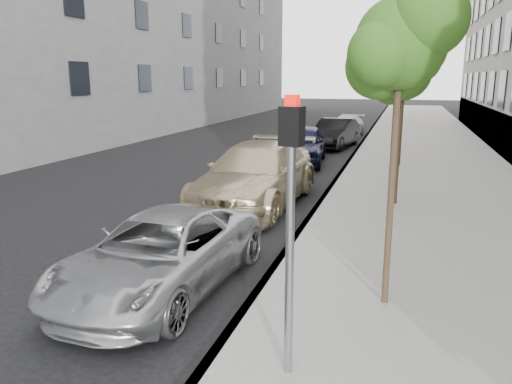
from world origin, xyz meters
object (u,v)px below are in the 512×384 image
at_px(minivan, 161,253).
at_px(sedan_rear, 346,126).
at_px(signal_pole, 290,207).
at_px(sedan_black, 335,133).
at_px(tree_mid, 404,72).
at_px(suv, 256,175).
at_px(tree_near, 403,44).
at_px(tree_far, 406,67).
at_px(sedan_blue, 301,144).

bearing_deg(minivan, sedan_rear, 92.93).
xyz_separation_m(signal_pole, sedan_rear, (-2.28, 25.79, -1.53)).
bearing_deg(sedan_black, sedan_rear, 99.17).
relative_size(sedan_black, sedan_rear, 1.04).
height_order(tree_mid, suv, tree_mid).
bearing_deg(tree_near, tree_mid, 90.00).
xyz_separation_m(tree_far, minivan, (-3.71, -13.28, -3.28)).
height_order(sedan_black, sedan_rear, sedan_black).
xyz_separation_m(tree_far, suv, (-3.83, -7.24, -3.07)).
relative_size(tree_far, signal_pole, 1.42).
xyz_separation_m(tree_mid, minivan, (-3.71, -6.78, -3.04)).
height_order(tree_far, signal_pole, tree_far).
bearing_deg(tree_mid, sedan_blue, 121.51).
bearing_deg(sedan_blue, minivan, -94.25).
relative_size(signal_pole, minivan, 0.69).
height_order(tree_near, tree_mid, tree_near).
bearing_deg(suv, tree_mid, 13.69).
distance_m(tree_near, suv, 7.60).
bearing_deg(tree_far, minivan, -105.61).
height_order(tree_near, signal_pole, tree_near).
distance_m(minivan, suv, 6.05).
height_order(suv, sedan_rear, suv).
relative_size(tree_near, sedan_black, 1.04).
relative_size(tree_mid, sedan_rear, 1.02).
xyz_separation_m(sedan_black, sedan_rear, (0.00, 5.27, -0.11)).
distance_m(tree_mid, sedan_black, 12.57).
relative_size(signal_pole, sedan_rear, 0.75).
distance_m(sedan_black, sedan_rear, 5.28).
relative_size(tree_mid, minivan, 0.95).
height_order(tree_near, sedan_blue, tree_near).
bearing_deg(tree_mid, suv, -169.12).
distance_m(tree_far, sedan_black, 6.99).
bearing_deg(sedan_blue, sedan_black, 76.86).
bearing_deg(signal_pole, sedan_rear, 106.99).
height_order(minivan, sedan_blue, sedan_blue).
xyz_separation_m(tree_near, tree_mid, (0.00, 6.50, -0.32)).
relative_size(tree_near, sedan_blue, 1.00).
xyz_separation_m(signal_pole, sedan_blue, (-2.97, 15.31, -1.36)).
bearing_deg(signal_pole, sedan_black, 108.27).
relative_size(tree_near, tree_mid, 1.06).
relative_size(tree_near, tree_far, 1.02).
xyz_separation_m(tree_near, sedan_black, (-3.33, 18.26, -3.27)).
xyz_separation_m(tree_mid, signal_pole, (-1.05, -8.76, -1.53)).
relative_size(tree_near, sedan_rear, 1.08).
bearing_deg(tree_near, suv, 123.59).
bearing_deg(tree_mid, sedan_black, 105.80).
relative_size(tree_mid, sedan_blue, 0.94).
distance_m(tree_mid, suv, 4.81).
distance_m(minivan, sedan_black, 18.54).
bearing_deg(tree_far, tree_near, -90.00).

